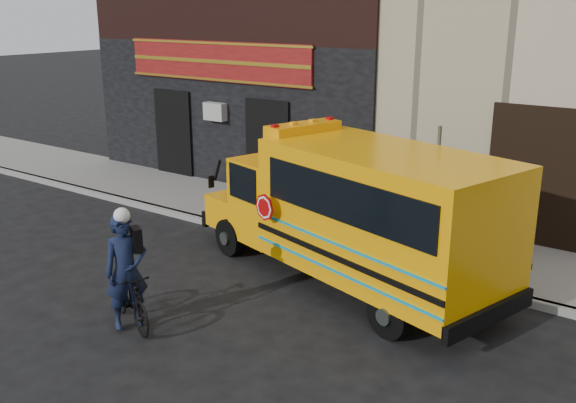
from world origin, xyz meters
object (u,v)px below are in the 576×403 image
(sign_pole, at_px, (434,200))
(bicycle, at_px, (129,297))
(school_bus, at_px, (357,211))
(cyclist, at_px, (126,274))

(sign_pole, distance_m, bicycle, 5.69)
(school_bus, distance_m, sign_pole, 1.43)
(sign_pole, height_order, cyclist, sign_pole)
(school_bus, xyz_separation_m, cyclist, (-2.20, -3.63, -0.54))
(sign_pole, bearing_deg, bicycle, -128.00)
(bicycle, distance_m, cyclist, 0.48)
(school_bus, relative_size, cyclist, 3.73)
(school_bus, bearing_deg, cyclist, -121.29)
(bicycle, bearing_deg, cyclist, -115.58)
(school_bus, height_order, cyclist, school_bus)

